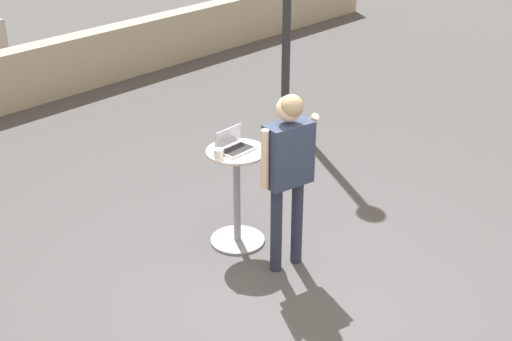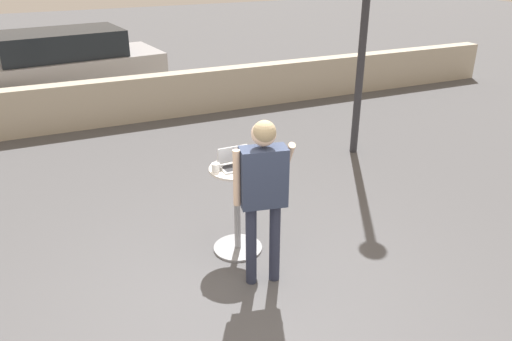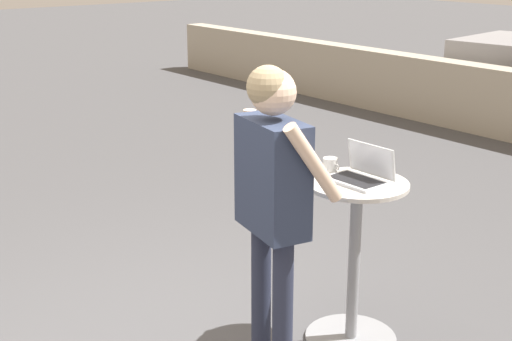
% 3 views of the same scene
% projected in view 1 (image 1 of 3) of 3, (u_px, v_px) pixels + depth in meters
% --- Properties ---
extents(ground_plane, '(50.00, 50.00, 0.00)m').
position_uv_depth(ground_plane, '(295.00, 299.00, 6.41)').
color(ground_plane, '#4C4C4F').
extents(cafe_table, '(0.59, 0.59, 1.02)m').
position_uv_depth(cafe_table, '(237.00, 195.00, 7.05)').
color(cafe_table, gray).
rests_on(cafe_table, ground_plane).
extents(laptop, '(0.35, 0.26, 0.21)m').
position_uv_depth(laptop, '(234.00, 145.00, 6.83)').
color(laptop, silver).
rests_on(laptop, cafe_table).
extents(coffee_mug, '(0.12, 0.09, 0.09)m').
position_uv_depth(coffee_mug, '(218.00, 153.00, 6.66)').
color(coffee_mug, white).
rests_on(coffee_mug, cafe_table).
extents(standing_person, '(0.62, 0.35, 1.76)m').
position_uv_depth(standing_person, '(288.00, 159.00, 6.39)').
color(standing_person, '#282D42').
rests_on(standing_person, ground_plane).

